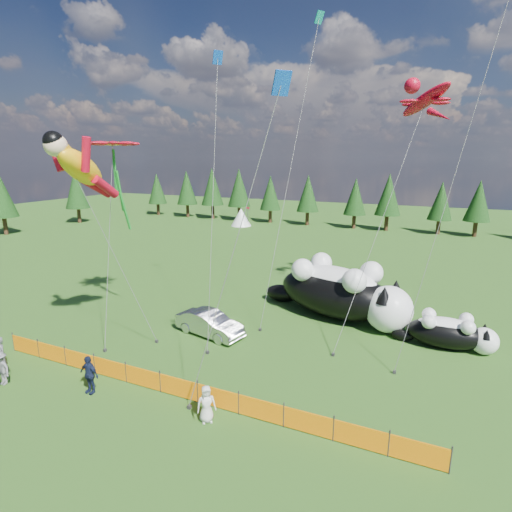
{
  "coord_description": "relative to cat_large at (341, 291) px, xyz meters",
  "views": [
    {
      "loc": [
        9.65,
        -16.11,
        10.47
      ],
      "look_at": [
        0.67,
        4.0,
        5.05
      ],
      "focal_mm": 28.0,
      "sensor_mm": 36.0,
      "label": 1
    }
  ],
  "objects": [
    {
      "name": "cat_small",
      "position": [
        6.64,
        -1.88,
        -0.91
      ],
      "size": [
        5.56,
        2.01,
        2.01
      ],
      "rotation": [
        0.0,
        0.0,
        0.02
      ],
      "color": "black",
      "rests_on": "ground"
    },
    {
      "name": "diamond_kite_a",
      "position": [
        -7.5,
        -2.67,
        13.72
      ],
      "size": [
        2.63,
        6.2,
        17.51
      ],
      "color": "blue",
      "rests_on": "ground"
    },
    {
      "name": "superhero_kite",
      "position": [
        -11.53,
        -9.89,
        8.11
      ],
      "size": [
        5.24,
        5.29,
        12.13
      ],
      "color": "#FFB20D",
      "rests_on": "ground"
    },
    {
      "name": "car",
      "position": [
        -6.6,
        -5.91,
        -1.14
      ],
      "size": [
        4.67,
        2.42,
        1.46
      ],
      "primitive_type": "imported",
      "rotation": [
        0.0,
        0.0,
        1.37
      ],
      "color": "#BAB9BF",
      "rests_on": "ground"
    },
    {
      "name": "diamond_kite_d",
      "position": [
        -3.38,
        3.96,
        17.05
      ],
      "size": [
        1.13,
        9.14,
        21.48
      ],
      "color": "#0B8F7F",
      "rests_on": "ground"
    },
    {
      "name": "diamond_kite_c",
      "position": [
        -0.14,
        -11.66,
        10.63
      ],
      "size": [
        4.17,
        1.61,
        13.89
      ],
      "color": "blue",
      "rests_on": "ground"
    },
    {
      "name": "spectator_a",
      "position": [
        -13.69,
        -14.05,
        -0.9
      ],
      "size": [
        0.79,
        0.59,
        1.94
      ],
      "primitive_type": "imported",
      "rotation": [
        0.0,
        0.0,
        -0.19
      ],
      "color": "slate",
      "rests_on": "ground"
    },
    {
      "name": "spectator_c",
      "position": [
        -8.47,
        -13.47,
        -0.96
      ],
      "size": [
        1.09,
        0.6,
        1.82
      ],
      "primitive_type": "imported",
      "rotation": [
        0.0,
        0.0,
        -0.05
      ],
      "color": "#141B37",
      "rests_on": "ground"
    },
    {
      "name": "flower_kite",
      "position": [
        -12.69,
        -6.3,
        9.26
      ],
      "size": [
        3.61,
        5.64,
        11.96
      ],
      "color": "#BB0922",
      "rests_on": "ground"
    },
    {
      "name": "ground",
      "position": [
        -4.53,
        -9.15,
        -1.87
      ],
      "size": [
        160.0,
        160.0,
        0.0
      ],
      "primitive_type": "plane",
      "color": "#163509",
      "rests_on": "ground"
    },
    {
      "name": "spectator_d",
      "position": [
        -12.8,
        -14.67,
        -1.03
      ],
      "size": [
        1.11,
        0.61,
        1.67
      ],
      "primitive_type": "imported",
      "rotation": [
        0.0,
        0.0,
        -0.05
      ],
      "color": "slate",
      "rests_on": "ground"
    },
    {
      "name": "tree_line",
      "position": [
        -4.53,
        35.85,
        2.13
      ],
      "size": [
        90.0,
        4.0,
        8.0
      ],
      "primitive_type": null,
      "color": "black",
      "rests_on": "ground"
    },
    {
      "name": "safety_fence",
      "position": [
        -4.53,
        -12.15,
        -1.37
      ],
      "size": [
        22.06,
        0.06,
        1.1
      ],
      "color": "#262626",
      "rests_on": "ground"
    },
    {
      "name": "festival_tents",
      "position": [
        6.47,
        30.85,
        -0.47
      ],
      "size": [
        50.0,
        3.2,
        2.8
      ],
      "primitive_type": null,
      "color": "white",
      "rests_on": "ground"
    },
    {
      "name": "cat_large",
      "position": [
        0.0,
        0.0,
        0.0
      ],
      "size": [
        10.66,
        5.99,
        3.93
      ],
      "rotation": [
        0.0,
        0.0,
        -0.29
      ],
      "color": "black",
      "rests_on": "ground"
    },
    {
      "name": "spectator_e",
      "position": [
        -2.52,
        -13.09,
        -1.07
      ],
      "size": [
        0.92,
        0.89,
        1.59
      ],
      "primitive_type": "imported",
      "rotation": [
        0.0,
        0.0,
        0.7
      ],
      "color": "silver",
      "rests_on": "ground"
    },
    {
      "name": "gecko_kite",
      "position": [
        3.94,
        3.98,
        12.19
      ],
      "size": [
        6.41,
        12.92,
        17.11
      ],
      "color": "#BB0922",
      "rests_on": "ground"
    }
  ]
}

